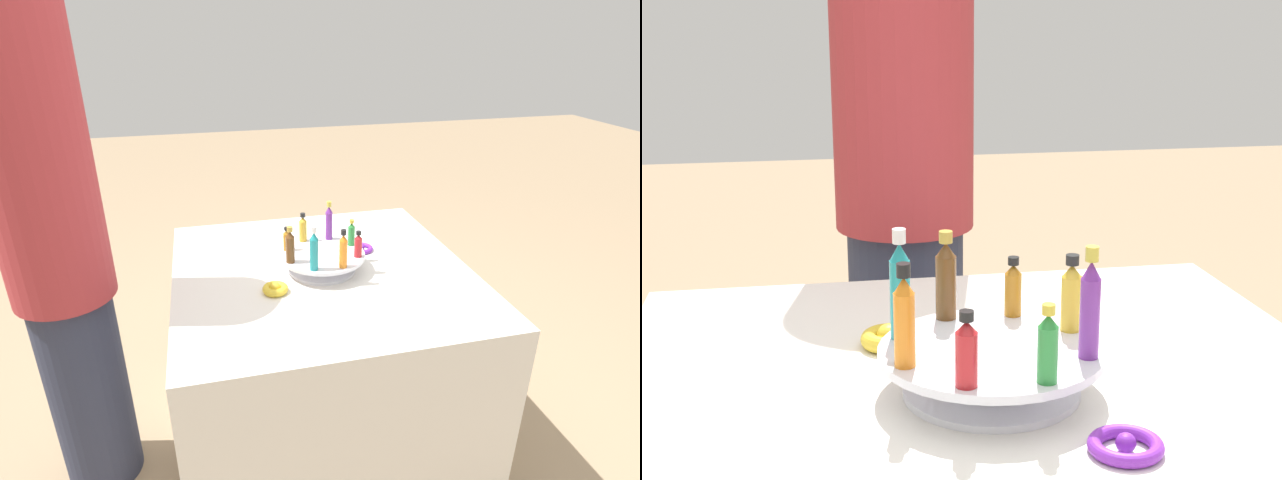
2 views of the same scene
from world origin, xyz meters
TOP-DOWN VIEW (x-y plane):
  - ground_plane at (0.00, 0.00)m, footprint 12.00×12.00m
  - party_table at (0.00, 0.00)m, footprint 1.04×1.04m
  - display_stand at (0.00, 0.00)m, footprint 0.30×0.30m
  - bottle_orange at (-0.04, 0.12)m, footprint 0.03×0.03m
  - bottle_red at (-0.11, 0.06)m, footprint 0.03×0.03m
  - bottle_green at (-0.12, -0.04)m, footprint 0.03×0.03m
  - bottle_purple at (-0.06, -0.11)m, footprint 0.03×0.03m
  - bottle_gold at (0.04, -0.12)m, footprint 0.03×0.03m
  - bottle_amber at (0.11, -0.06)m, footprint 0.02×0.02m
  - bottle_brown at (0.12, 0.04)m, footprint 0.03×0.03m
  - bottle_teal at (0.06, 0.11)m, footprint 0.03×0.03m
  - ribbon_bow_purple at (-0.19, -0.12)m, footprint 0.09×0.09m
  - ribbon_bow_gold at (0.19, 0.12)m, footprint 0.09×0.09m
  - person_figure at (0.84, 0.02)m, footprint 0.30×0.30m

SIDE VIEW (x-z plane):
  - ground_plane at x=0.00m, z-range 0.00..0.00m
  - party_table at x=0.00m, z-range 0.00..0.73m
  - ribbon_bow_purple at x=-0.19m, z-range 0.72..0.75m
  - ribbon_bow_gold at x=0.19m, z-range 0.72..0.76m
  - display_stand at x=0.00m, z-range 0.73..0.80m
  - bottle_amber at x=0.11m, z-range 0.79..0.88m
  - bottle_red at x=-0.11m, z-range 0.79..0.88m
  - bottle_green at x=-0.12m, z-range 0.79..0.89m
  - bottle_gold at x=0.04m, z-range 0.79..0.90m
  - bottle_brown at x=0.12m, z-range 0.79..0.92m
  - bottle_orange at x=-0.04m, z-range 0.79..0.92m
  - bottle_purple at x=-0.06m, z-range 0.79..0.93m
  - bottle_teal at x=0.06m, z-range 0.79..0.94m
  - person_figure at x=0.84m, z-range 0.01..1.80m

